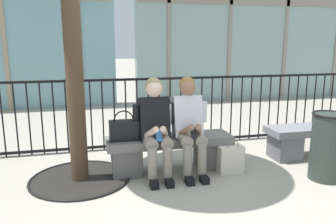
{
  "coord_description": "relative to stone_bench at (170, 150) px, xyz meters",
  "views": [
    {
      "loc": [
        -0.97,
        -3.93,
        1.62
      ],
      "look_at": [
        0.0,
        0.1,
        0.75
      ],
      "focal_mm": 35.34,
      "sensor_mm": 36.0,
      "label": 1
    }
  ],
  "objects": [
    {
      "name": "stone_bench_far",
      "position": [
        2.25,
        0.04,
        0.0
      ],
      "size": [
        1.6,
        0.44,
        0.45
      ],
      "color": "slate",
      "rests_on": "ground"
    },
    {
      "name": "seated_person_with_phone",
      "position": [
        -0.21,
        -0.13,
        0.38
      ],
      "size": [
        0.52,
        0.66,
        1.21
      ],
      "color": "gray",
      "rests_on": "ground"
    },
    {
      "name": "plaza_railing",
      "position": [
        0.0,
        1.05,
        0.28
      ],
      "size": [
        7.89,
        0.04,
        1.1
      ],
      "color": "black",
      "rests_on": "ground"
    },
    {
      "name": "shopping_bag",
      "position": [
        0.73,
        -0.25,
        -0.09
      ],
      "size": [
        0.32,
        0.16,
        0.44
      ],
      "color": "beige",
      "rests_on": "ground"
    },
    {
      "name": "seated_person_companion",
      "position": [
        0.21,
        -0.13,
        0.38
      ],
      "size": [
        0.52,
        0.66,
        1.21
      ],
      "color": "gray",
      "rests_on": "ground"
    },
    {
      "name": "stone_bench",
      "position": [
        0.0,
        0.0,
        0.0
      ],
      "size": [
        1.6,
        0.44,
        0.45
      ],
      "color": "slate",
      "rests_on": "ground"
    },
    {
      "name": "trash_can",
      "position": [
        1.77,
        -0.71,
        0.15
      ],
      "size": [
        0.43,
        0.43,
        0.82
      ],
      "color": "#2D3833",
      "rests_on": "ground"
    },
    {
      "name": "handbag_on_bench",
      "position": [
        -0.58,
        -0.01,
        0.31
      ],
      "size": [
        0.36,
        0.18,
        0.37
      ],
      "color": "black",
      "rests_on": "stone_bench"
    },
    {
      "name": "ground_plane",
      "position": [
        0.0,
        0.0,
        -0.27
      ],
      "size": [
        60.0,
        60.0,
        0.0
      ],
      "primitive_type": "plane",
      "color": "#A8A091"
    }
  ]
}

